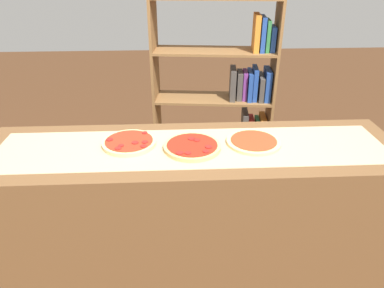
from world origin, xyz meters
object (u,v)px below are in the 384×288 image
at_px(bookshelf, 230,103).
at_px(pizza_pepperoni_1, 192,147).
at_px(pizza_pepperoni_0, 129,142).
at_px(pizza_plain_2, 254,142).

bearing_deg(bookshelf, pizza_pepperoni_1, -108.05).
distance_m(pizza_pepperoni_1, bookshelf, 1.18).
height_order(pizza_pepperoni_0, bookshelf, bookshelf).
bearing_deg(pizza_pepperoni_1, bookshelf, 71.95).
xyz_separation_m(pizza_pepperoni_0, pizza_pepperoni_1, (0.31, -0.06, 0.00)).
height_order(pizza_pepperoni_1, bookshelf, bookshelf).
bearing_deg(bookshelf, pizza_plain_2, -92.86).
bearing_deg(pizza_plain_2, pizza_pepperoni_0, 178.35).
xyz_separation_m(pizza_pepperoni_0, bookshelf, (0.66, 1.04, -0.21)).
xyz_separation_m(pizza_plain_2, bookshelf, (0.05, 1.06, -0.21)).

